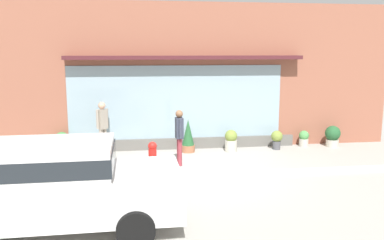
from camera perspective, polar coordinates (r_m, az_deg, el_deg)
ground_plane at (r=10.36m, az=1.13°, el=-7.98°), size 60.00×60.00×0.00m
curb_strip at (r=10.16m, az=1.31°, el=-8.00°), size 14.00×0.24×0.12m
storefront at (r=13.05m, az=-1.05°, el=6.03°), size 14.00×0.81×4.72m
fire_hydrant at (r=10.62m, az=-5.67°, el=-5.32°), size 0.39×0.36×0.82m
pedestrian_with_handbag at (r=11.12m, az=-1.84°, el=-1.98°), size 0.22×0.64×1.57m
pedestrian_passerby at (r=12.55m, az=-12.69°, el=-0.59°), size 0.34×0.35×1.65m
parked_car_white at (r=7.44m, az=-19.40°, el=-8.38°), size 4.36×1.97×1.61m
potted_plant_trailing_edge at (r=13.29m, az=12.04°, el=-2.61°), size 0.37×0.37×0.62m
potted_plant_near_hydrant at (r=14.18m, az=19.49°, el=-2.12°), size 0.51×0.51×0.71m
potted_plant_window_right at (r=12.79m, az=5.61°, el=-2.94°), size 0.39×0.39×0.70m
potted_plant_window_left at (r=13.03m, az=-18.13°, el=-3.03°), size 0.44×0.44×0.70m
potted_plant_low_front at (r=13.96m, az=15.72°, el=-2.53°), size 0.33×0.33×0.54m
potted_plant_by_entrance at (r=12.64m, az=-0.56°, el=-2.35°), size 0.43×0.43×1.05m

